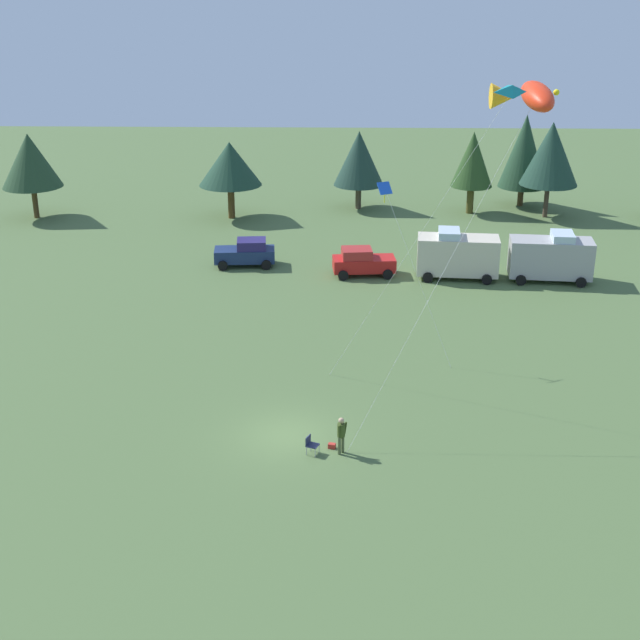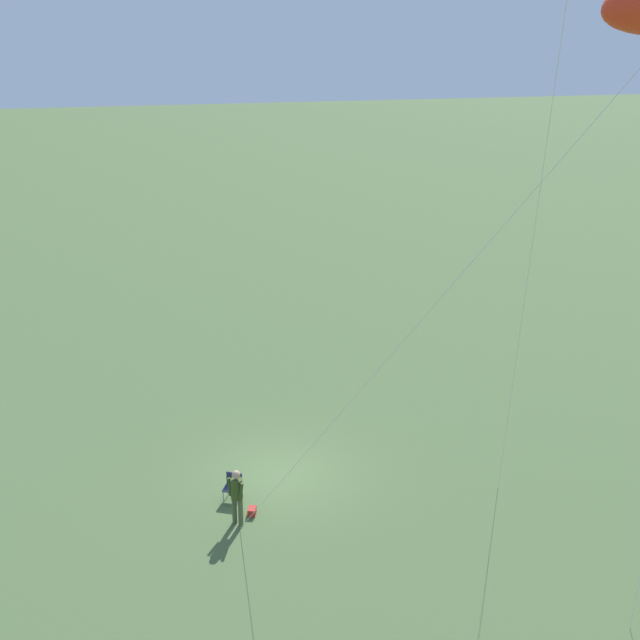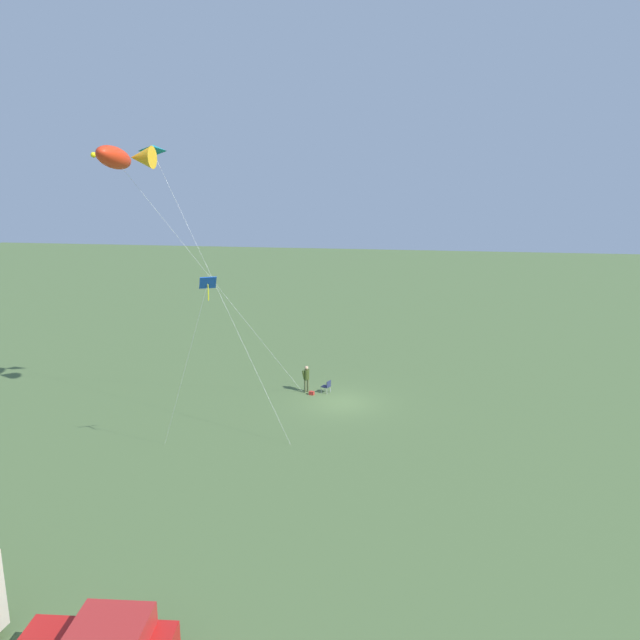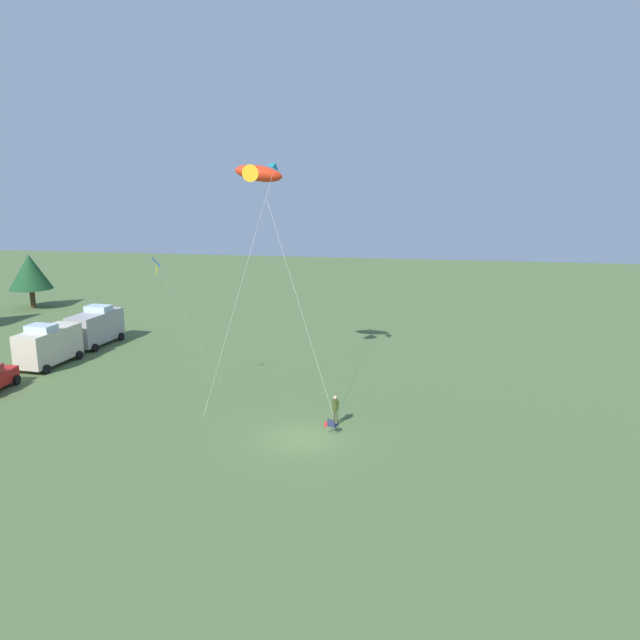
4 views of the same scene
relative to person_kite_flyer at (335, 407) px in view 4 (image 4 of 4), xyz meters
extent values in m
plane|color=#4B6437|center=(-2.45, 1.50, -1.02)|extent=(160.00, 160.00, 0.00)
cylinder|color=#4A5633|center=(0.07, 0.08, -0.60)|extent=(0.14, 0.14, 0.85)
cylinder|color=#4A5633|center=(-0.08, -0.08, -0.60)|extent=(0.14, 0.14, 0.85)
cylinder|color=#35451A|center=(0.00, 0.00, 0.14)|extent=(0.48, 0.48, 0.62)
sphere|color=tan|center=(0.00, 0.00, 0.60)|extent=(0.24, 0.24, 0.24)
cylinder|color=#35451A|center=(0.18, 0.11, 0.17)|extent=(0.20, 0.21, 0.56)
cylinder|color=#35451A|center=(-0.10, -0.18, 0.17)|extent=(0.15, 0.16, 0.56)
cube|color=#232A4A|center=(-1.23, -0.06, -0.60)|extent=(0.63, 0.63, 0.04)
cube|color=#232A4A|center=(-1.44, 0.02, -0.40)|extent=(0.22, 0.46, 0.40)
cylinder|color=#A5A8AD|center=(-0.96, 0.05, -0.81)|extent=(0.03, 0.03, 0.42)
cylinder|color=#A5A8AD|center=(-1.12, -0.34, -0.81)|extent=(0.03, 0.03, 0.42)
cylinder|color=#A5A8AD|center=(-1.35, 0.21, -0.81)|extent=(0.03, 0.03, 0.42)
cylinder|color=#A5A8AD|center=(-1.51, -0.18, -0.81)|extent=(0.03, 0.03, 0.42)
cube|color=#B02B23|center=(-0.40, 0.44, -0.91)|extent=(0.36, 0.29, 0.22)
cylinder|color=black|center=(3.12, 22.94, -0.68)|extent=(0.70, 0.28, 0.68)
cube|color=beige|center=(7.79, 23.40, 0.57)|extent=(5.56, 2.63, 2.50)
cube|color=silver|center=(7.15, 23.45, 2.07)|extent=(1.56, 2.13, 0.50)
cylinder|color=black|center=(5.76, 22.37, -0.68)|extent=(0.70, 0.27, 0.68)
cylinder|color=black|center=(5.95, 24.75, -0.68)|extent=(0.70, 0.27, 0.68)
cylinder|color=black|center=(9.63, 22.06, -0.68)|extent=(0.70, 0.27, 0.68)
cylinder|color=black|center=(9.83, 24.43, -0.68)|extent=(0.70, 0.27, 0.68)
cube|color=#9D9B9B|center=(13.91, 22.98, 0.57)|extent=(5.57, 2.67, 2.50)
cube|color=silver|center=(14.56, 22.93, 2.07)|extent=(1.57, 2.14, 0.50)
cylinder|color=black|center=(15.95, 24.00, -0.68)|extent=(0.70, 0.28, 0.68)
cylinder|color=black|center=(15.74, 21.63, -0.68)|extent=(0.70, 0.28, 0.68)
cylinder|color=black|center=(12.08, 24.34, -0.68)|extent=(0.70, 0.28, 0.68)
cylinder|color=black|center=(11.87, 21.97, -0.68)|extent=(0.70, 0.28, 0.68)
cylinder|color=#503922|center=(27.09, 37.98, 0.06)|extent=(0.54, 0.54, 2.15)
cone|color=#184522|center=(27.09, 37.98, 3.05)|extent=(4.55, 4.55, 3.82)
ellipsoid|color=red|center=(8.59, 6.72, 13.36)|extent=(1.51, 3.50, 1.55)
cone|color=yellow|center=(7.10, 6.72, 13.36)|extent=(1.15, 1.13, 1.13)
sphere|color=yellow|center=(9.49, 7.06, 13.49)|extent=(0.28, 0.28, 0.28)
cylinder|color=silver|center=(4.42, 3.37, 6.17)|extent=(8.35, 6.70, 14.38)
cylinder|color=#4C3823|center=(0.25, 0.03, -1.02)|extent=(0.04, 0.04, 0.01)
cube|color=blue|center=(2.17, 11.63, 7.98)|extent=(0.85, 0.75, 0.57)
cylinder|color=yellow|center=(2.17, 11.63, 7.55)|extent=(0.04, 0.04, 0.71)
cylinder|color=silver|center=(3.99, 10.29, 3.48)|extent=(3.65, 2.70, 9.00)
cylinder|color=#4C3823|center=(5.80, 8.95, -1.02)|extent=(0.04, 0.04, 0.01)
pyramid|color=teal|center=(7.15, 5.14, 13.86)|extent=(1.19, 0.94, 0.65)
cylinder|color=silver|center=(3.27, 6.59, 6.34)|extent=(7.75, 2.72, 14.72)
cylinder|color=#4C3823|center=(-0.60, 7.94, -1.02)|extent=(0.04, 0.04, 0.01)
camera|label=1|loc=(-0.12, -33.86, 18.98)|focal=50.00mm
camera|label=2|loc=(21.42, -1.09, 13.77)|focal=50.00mm
camera|label=3|loc=(-6.83, 37.09, 12.54)|focal=35.00mm
camera|label=4|loc=(-33.92, -5.11, 13.07)|focal=35.00mm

